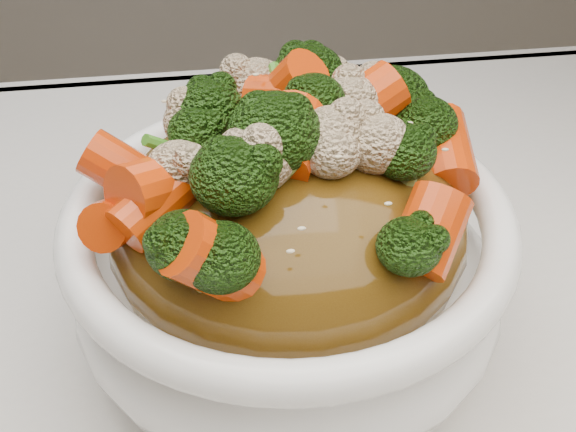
{
  "coord_description": "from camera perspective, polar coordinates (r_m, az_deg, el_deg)",
  "views": [
    {
      "loc": [
        -0.08,
        -0.23,
        1.06
      ],
      "look_at": [
        -0.04,
        0.05,
        0.83
      ],
      "focal_mm": 42.0,
      "sensor_mm": 36.0,
      "label": 1
    }
  ],
  "objects": [
    {
      "name": "tablecloth",
      "position": [
        0.41,
        6.46,
        -15.87
      ],
      "size": [
        1.2,
        0.8,
        0.04
      ],
      "primitive_type": "cube",
      "color": "silver",
      "rests_on": "dining_table"
    },
    {
      "name": "bowl",
      "position": [
        0.39,
        0.0,
        -4.24
      ],
      "size": [
        0.29,
        0.29,
        0.1
      ],
      "primitive_type": null,
      "rotation": [
        0.0,
        0.0,
        0.24
      ],
      "color": "white",
      "rests_on": "tablecloth"
    },
    {
      "name": "sauce_base",
      "position": [
        0.36,
        0.0,
        -0.41
      ],
      "size": [
        0.23,
        0.23,
        0.11
      ],
      "primitive_type": "ellipsoid",
      "rotation": [
        0.0,
        0.0,
        0.24
      ],
      "color": "#4F330D",
      "rests_on": "bowl"
    },
    {
      "name": "carrots",
      "position": [
        0.33,
        0.0,
        9.22
      ],
      "size": [
        0.23,
        0.23,
        0.06
      ],
      "primitive_type": null,
      "rotation": [
        0.0,
        0.0,
        0.24
      ],
      "color": "#D33B06",
      "rests_on": "sauce_base"
    },
    {
      "name": "broccoli",
      "position": [
        0.33,
        0.0,
        9.04
      ],
      "size": [
        0.23,
        0.23,
        0.05
      ],
      "primitive_type": null,
      "rotation": [
        0.0,
        0.0,
        0.24
      ],
      "color": "black",
      "rests_on": "sauce_base"
    },
    {
      "name": "cauliflower",
      "position": [
        0.33,
        0.0,
        8.7
      ],
      "size": [
        0.23,
        0.23,
        0.04
      ],
      "primitive_type": null,
      "rotation": [
        0.0,
        0.0,
        0.24
      ],
      "color": "beige",
      "rests_on": "sauce_base"
    },
    {
      "name": "scallions",
      "position": [
        0.32,
        0.0,
        9.39
      ],
      "size": [
        0.17,
        0.17,
        0.02
      ],
      "primitive_type": null,
      "rotation": [
        0.0,
        0.0,
        0.24
      ],
      "color": "#377A1C",
      "rests_on": "sauce_base"
    },
    {
      "name": "sesame_seeds",
      "position": [
        0.32,
        0.0,
        9.39
      ],
      "size": [
        0.21,
        0.21,
        0.01
      ],
      "primitive_type": null,
      "rotation": [
        0.0,
        0.0,
        0.24
      ],
      "color": "beige",
      "rests_on": "sauce_base"
    }
  ]
}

